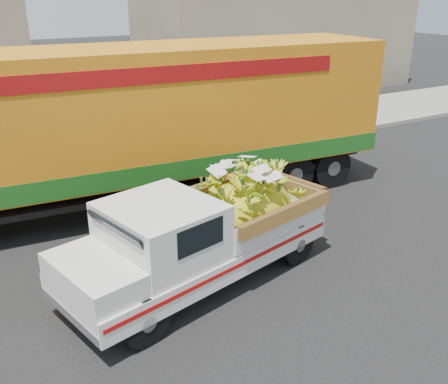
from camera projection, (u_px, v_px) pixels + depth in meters
ground at (118, 299)px, 8.64m from camera, size 100.00×100.00×0.00m
curb at (44, 184)px, 13.51m from camera, size 60.00×0.25×0.15m
sidewalk at (30, 163)px, 15.19m from camera, size 60.00×4.00×0.14m
building_right at (277, 29)px, 26.08m from camera, size 14.00×6.00×6.00m
pickup_truck at (214, 228)px, 9.09m from camera, size 5.34×2.96×1.77m
semi_trailer at (149, 120)px, 11.76m from camera, size 12.04×3.42×3.80m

